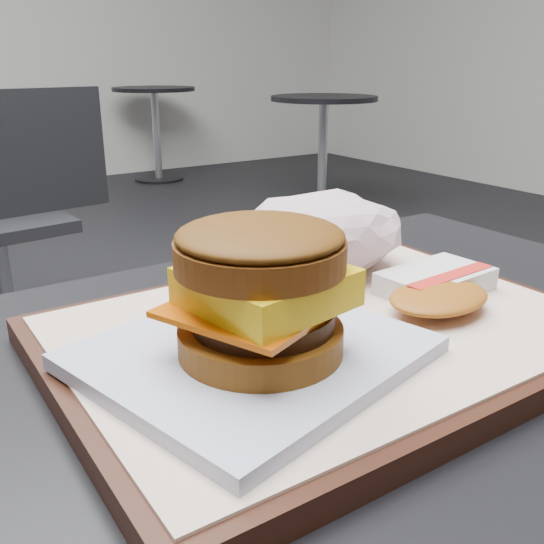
{
  "coord_description": "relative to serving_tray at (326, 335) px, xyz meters",
  "views": [
    {
      "loc": [
        -0.22,
        -0.25,
        0.97
      ],
      "look_at": [
        -0.01,
        0.06,
        0.83
      ],
      "focal_mm": 40.0,
      "sensor_mm": 36.0,
      "label": 1
    }
  ],
  "objects": [
    {
      "name": "hash_brown",
      "position": [
        0.1,
        -0.01,
        0.02
      ],
      "size": [
        0.12,
        0.1,
        0.02
      ],
      "color": "silver",
      "rests_on": "serving_tray"
    },
    {
      "name": "crumpled_wrapper",
      "position": [
        0.07,
        0.09,
        0.04
      ],
      "size": [
        0.15,
        0.12,
        0.07
      ],
      "primitive_type": null,
      "color": "white",
      "rests_on": "serving_tray"
    },
    {
      "name": "neighbor_chair",
      "position": [
        0.12,
        1.78,
        -0.27
      ],
      "size": [
        0.62,
        0.46,
        0.88
      ],
      "color": "#A1A1A6",
      "rests_on": "ground"
    },
    {
      "name": "bg_table_near",
      "position": [
        2.17,
        2.74,
        -0.22
      ],
      "size": [
        0.66,
        0.66,
        0.75
      ],
      "color": "black",
      "rests_on": "ground"
    },
    {
      "name": "breakfast_sandwich",
      "position": [
        -0.07,
        -0.03,
        0.05
      ],
      "size": [
        0.23,
        0.21,
        0.09
      ],
      "color": "white",
      "rests_on": "serving_tray"
    },
    {
      "name": "serving_tray",
      "position": [
        0.0,
        0.0,
        0.0
      ],
      "size": [
        0.38,
        0.28,
        0.02
      ],
      "color": "black",
      "rests_on": "customer_table"
    },
    {
      "name": "bg_table_far",
      "position": [
        1.77,
        4.44,
        -0.22
      ],
      "size": [
        0.66,
        0.66,
        0.75
      ],
      "color": "black",
      "rests_on": "ground"
    }
  ]
}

